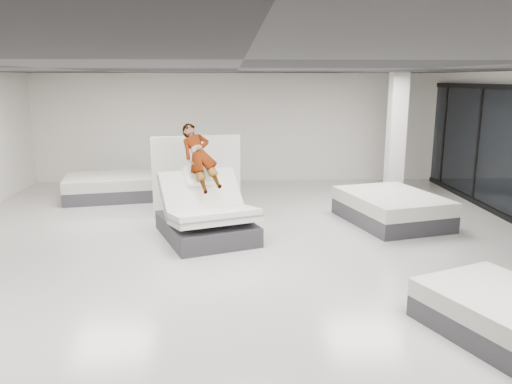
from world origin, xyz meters
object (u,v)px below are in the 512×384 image
person (200,171)px  column (396,137)px  flat_bed_right_near (508,316)px  hero_bed (206,218)px  flat_bed_right_far (391,208)px  divider_panel (197,176)px  remote (217,181)px  flat_bed_left_far (109,187)px

person → column: bearing=9.2°
flat_bed_right_near → hero_bed: bearing=133.7°
person → flat_bed_right_far: (4.05, 0.58, -0.96)m
hero_bed → divider_panel: divider_panel is taller
remote → flat_bed_left_far: bearing=110.1°
divider_panel → flat_bed_right_near: bearing=-67.8°
person → remote: person is taller
hero_bed → flat_bed_right_far: size_ratio=0.94×
flat_bed_right_near → column: bearing=83.3°
flat_bed_right_far → flat_bed_left_far: flat_bed_right_far is taller
hero_bed → column: bearing=33.4°
remote → flat_bed_right_far: remote is taller
remote → column: 5.37m
divider_panel → flat_bed_right_far: bearing=-24.4°
flat_bed_right_far → divider_panel: bearing=169.2°
flat_bed_left_far → person: bearing=-50.4°
person → remote: size_ratio=10.93×
remote → column: bearing=13.3°
flat_bed_left_far → column: size_ratio=0.77×
person → column: (4.76, 2.74, 0.33)m
divider_panel → flat_bed_left_far: size_ratio=0.81×
person → flat_bed_right_near: bearing=-68.3°
hero_bed → flat_bed_left_far: hero_bed is taller
person → hero_bed: bearing=-90.0°
person → flat_bed_right_near: size_ratio=0.67×
flat_bed_right_near → divider_panel: bearing=125.8°
divider_panel → hero_bed: bearing=-94.0°
person → flat_bed_right_far: person is taller
remote → flat_bed_right_near: (3.61, -4.06, -0.85)m
hero_bed → person: 0.93m
column → person: bearing=-150.1°
person → flat_bed_right_near: 5.93m
flat_bed_right_far → column: bearing=71.8°
remote → hero_bed: bearing=176.6°
column → flat_bed_right_near: bearing=-96.7°
hero_bed → column: (4.64, 3.06, 1.20)m
divider_panel → flat_bed_left_far: 3.03m
remote → column: (4.43, 2.99, 0.49)m
person → divider_panel: 1.44m
remote → flat_bed_right_near: bearing=-69.1°
flat_bed_right_near → flat_bed_left_far: flat_bed_left_far is taller
remote → person: bearing=122.2°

